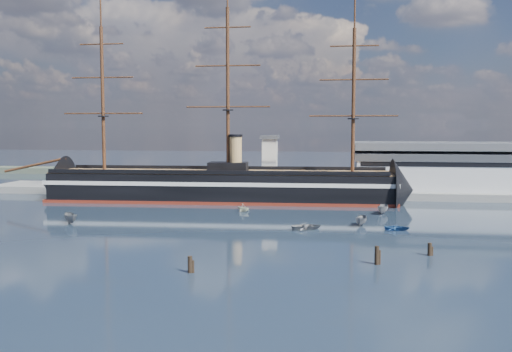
# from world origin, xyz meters

# --- Properties ---
(ground) EXTENTS (600.00, 600.00, 0.00)m
(ground) POSITION_xyz_m (0.00, 40.00, 0.00)
(ground) COLOR #1E2938
(ground) RESTS_ON ground
(quay) EXTENTS (180.00, 18.00, 2.00)m
(quay) POSITION_xyz_m (10.00, 76.00, 0.00)
(quay) COLOR slate
(quay) RESTS_ON ground
(warehouse) EXTENTS (63.00, 21.00, 11.60)m
(warehouse) POSITION_xyz_m (58.00, 80.00, 7.98)
(warehouse) COLOR #B7BABC
(warehouse) RESTS_ON ground
(quay_tower) EXTENTS (5.00, 5.00, 15.00)m
(quay_tower) POSITION_xyz_m (3.00, 73.00, 9.75)
(quay_tower) COLOR silver
(quay_tower) RESTS_ON ground
(warship) EXTENTS (113.22, 20.11, 53.94)m
(warship) POSITION_xyz_m (-10.09, 60.00, 4.04)
(warship) COLOR black
(warship) RESTS_ON ground
(motorboat_a) EXTENTS (6.67, 5.94, 2.63)m
(motorboat_a) POSITION_xyz_m (-31.45, 22.13, 0.00)
(motorboat_a) COLOR slate
(motorboat_a) RESTS_ON ground
(motorboat_b) EXTENTS (2.68, 3.92, 1.70)m
(motorboat_b) POSITION_xyz_m (16.36, 22.36, 0.00)
(motorboat_b) COLOR gray
(motorboat_b) RESTS_ON ground
(motorboat_c) EXTENTS (6.54, 3.26, 2.50)m
(motorboat_c) POSITION_xyz_m (26.80, 27.65, 0.00)
(motorboat_c) COLOR slate
(motorboat_c) RESTS_ON ground
(motorboat_d) EXTENTS (5.16, 6.03, 2.06)m
(motorboat_d) POSITION_xyz_m (0.54, 42.85, 0.00)
(motorboat_d) COLOR silver
(motorboat_d) RESTS_ON ground
(motorboat_e) EXTENTS (1.33, 3.01, 1.38)m
(motorboat_e) POSITION_xyz_m (33.35, 24.07, 0.00)
(motorboat_e) COLOR navy
(motorboat_e) RESTS_ON ground
(motorboat_f) EXTENTS (6.78, 3.89, 2.56)m
(motorboat_f) POSITION_xyz_m (32.20, 44.15, 0.00)
(motorboat_f) COLOR gray
(motorboat_f) RESTS_ON ground
(piling_near_mid) EXTENTS (0.64, 0.64, 3.00)m
(piling_near_mid) POSITION_xyz_m (2.56, -12.07, 0.00)
(piling_near_mid) COLOR black
(piling_near_mid) RESTS_ON ground
(piling_near_right) EXTENTS (0.64, 0.64, 3.39)m
(piling_near_right) POSITION_xyz_m (27.84, -3.74, 0.00)
(piling_near_right) COLOR black
(piling_near_right) RESTS_ON ground
(piling_far_right) EXTENTS (0.64, 0.64, 2.67)m
(piling_far_right) POSITION_xyz_m (36.20, 3.14, 0.00)
(piling_far_right) COLOR black
(piling_far_right) RESTS_ON ground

